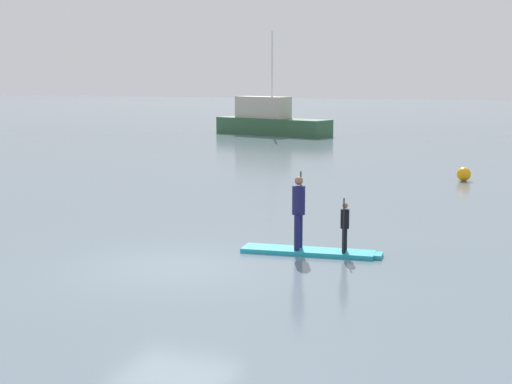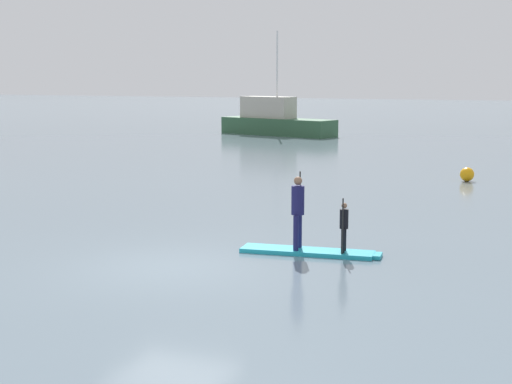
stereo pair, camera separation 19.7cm
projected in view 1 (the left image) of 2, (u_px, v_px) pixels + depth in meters
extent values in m
plane|color=slate|center=(173.00, 267.00, 17.05)|extent=(240.00, 240.00, 0.00)
cube|color=#1E9EB2|center=(308.00, 251.00, 18.32)|extent=(3.14, 1.05, 0.10)
cube|color=#1E9EB2|center=(377.00, 256.00, 17.90)|extent=(0.30, 0.51, 0.09)
cylinder|color=#19194C|center=(300.00, 230.00, 18.48)|extent=(0.12, 0.12, 0.81)
cylinder|color=#19194C|center=(297.00, 233.00, 18.14)|extent=(0.12, 0.12, 0.81)
cylinder|color=#19194C|center=(299.00, 200.00, 18.20)|extent=(0.33, 0.33, 0.67)
sphere|color=#8C664C|center=(299.00, 181.00, 18.14)|extent=(0.19, 0.19, 0.19)
cylinder|color=black|center=(301.00, 209.00, 18.45)|extent=(0.03, 0.03, 1.79)
cube|color=black|center=(300.00, 243.00, 18.57)|extent=(0.05, 0.14, 0.18)
cylinder|color=black|center=(345.00, 239.00, 18.16)|extent=(0.08, 0.08, 0.54)
cylinder|color=black|center=(344.00, 241.00, 17.94)|extent=(0.08, 0.08, 0.54)
cylinder|color=black|center=(345.00, 219.00, 17.98)|extent=(0.22, 0.22, 0.44)
sphere|color=#8C664C|center=(345.00, 205.00, 17.93)|extent=(0.13, 0.13, 0.13)
cylinder|color=black|center=(344.00, 226.00, 17.84)|extent=(0.03, 0.03, 1.26)
cube|color=black|center=(343.00, 249.00, 17.92)|extent=(0.05, 0.14, 0.18)
cube|color=#2D5638|center=(273.00, 127.00, 54.48)|extent=(8.80, 4.39, 1.15)
cube|color=#B2AD9E|center=(263.00, 107.00, 54.82)|extent=(4.14, 2.49, 1.47)
cylinder|color=silver|center=(272.00, 64.00, 53.91)|extent=(0.12, 0.12, 4.44)
sphere|color=orange|center=(464.00, 174.00, 30.82)|extent=(0.55, 0.55, 0.55)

